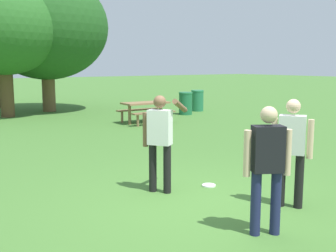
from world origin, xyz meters
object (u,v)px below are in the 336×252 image
at_px(person_catcher, 292,146).
at_px(person_bystander, 267,162).
at_px(person_thrower, 160,136).
at_px(trash_can_beside_table, 186,103).
at_px(tree_back_right, 46,27).
at_px(tree_slender_mid, 3,29).
at_px(trash_can_further_along, 197,101).
at_px(frisbee, 209,185).
at_px(picnic_table_near, 146,108).

xyz_separation_m(person_catcher, person_bystander, (-1.08, -0.50, 0.00)).
height_order(person_thrower, trash_can_beside_table, person_thrower).
distance_m(person_thrower, tree_back_right, 13.40).
bearing_deg(tree_slender_mid, trash_can_beside_table, -28.18).
height_order(person_catcher, tree_back_right, tree_back_right).
bearing_deg(trash_can_further_along, tree_slender_mid, 160.72).
xyz_separation_m(person_thrower, tree_back_right, (2.46, 12.88, 2.80)).
bearing_deg(tree_back_right, person_catcher, -94.90).
xyz_separation_m(frisbee, tree_slender_mid, (-0.51, 12.04, 3.51)).
bearing_deg(frisbee, picnic_table_near, 66.48).
relative_size(frisbee, tree_slender_mid, 0.05).
bearing_deg(person_thrower, trash_can_beside_table, 50.68).
distance_m(trash_can_beside_table, tree_back_right, 7.10).
relative_size(person_catcher, picnic_table_near, 0.96).
height_order(person_catcher, trash_can_beside_table, person_catcher).
bearing_deg(trash_can_beside_table, person_catcher, -119.23).
bearing_deg(person_catcher, frisbee, 101.66).
bearing_deg(trash_can_beside_table, frisbee, -124.78).
bearing_deg(tree_back_right, person_thrower, -100.80).
bearing_deg(tree_back_right, person_bystander, -98.79).
distance_m(trash_can_beside_table, tree_slender_mid, 7.94).
distance_m(person_catcher, frisbee, 1.80).
bearing_deg(picnic_table_near, person_bystander, -112.99).
height_order(person_bystander, frisbee, person_bystander).
bearing_deg(person_thrower, picnic_table_near, 60.18).
bearing_deg(tree_slender_mid, frisbee, -87.59).
bearing_deg(picnic_table_near, frisbee, -113.52).
xyz_separation_m(person_catcher, picnic_table_near, (2.89, 8.87, -0.38)).
xyz_separation_m(person_bystander, tree_slender_mid, (0.26, 14.05, 2.58)).
bearing_deg(tree_back_right, tree_slender_mid, -153.07).
xyz_separation_m(picnic_table_near, trash_can_beside_table, (2.75, 1.22, -0.08)).
distance_m(person_bystander, tree_slender_mid, 14.29).
xyz_separation_m(person_bystander, trash_can_further_along, (7.98, 11.35, -0.46)).
bearing_deg(trash_can_further_along, picnic_table_near, -153.66).
height_order(frisbee, tree_back_right, tree_back_right).
distance_m(person_thrower, tree_slender_mid, 12.10).
height_order(person_catcher, picnic_table_near, person_catcher).
relative_size(frisbee, picnic_table_near, 0.14).
bearing_deg(tree_slender_mid, person_thrower, -91.86).
bearing_deg(person_bystander, frisbee, 68.99).
xyz_separation_m(frisbee, trash_can_beside_table, (5.96, 8.58, 0.47)).
relative_size(person_thrower, trash_can_beside_table, 1.71).
relative_size(person_bystander, tree_back_right, 0.27).
height_order(person_catcher, trash_can_further_along, person_catcher).
bearing_deg(trash_can_beside_table, person_bystander, -122.44).
height_order(person_catcher, person_bystander, same).
distance_m(person_bystander, trash_can_further_along, 13.88).
height_order(person_bystander, picnic_table_near, person_bystander).
height_order(person_thrower, tree_slender_mid, tree_slender_mid).
distance_m(person_thrower, trash_can_further_along, 12.21).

